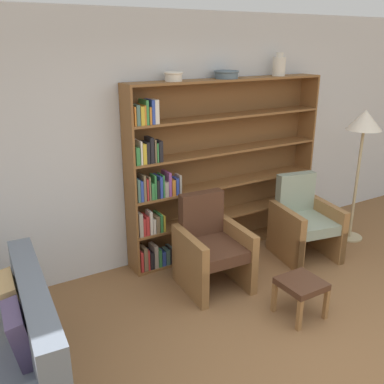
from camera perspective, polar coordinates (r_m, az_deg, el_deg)
name	(u,v)px	position (r m, az deg, el deg)	size (l,w,h in m)	color
ground_plane	(354,373)	(3.82, 20.79, -21.68)	(24.00, 24.00, 0.00)	brown
wall_back	(189,139)	(4.94, -0.40, 7.05)	(12.00, 0.06, 2.75)	silver
bookshelf	(211,172)	(5.00, 2.53, 2.73)	(2.51, 0.30, 2.05)	brown
bowl_copper	(174,76)	(4.53, -2.48, 15.22)	(0.20, 0.20, 0.09)	silver
bowl_brass	(226,74)	(4.88, 4.62, 15.42)	(0.28, 0.28, 0.09)	slate
vase_tall	(279,66)	(5.34, 11.54, 16.17)	(0.15, 0.15, 0.27)	silver
armchair_leather	(211,248)	(4.46, 2.58, -7.46)	(0.68, 0.72, 0.96)	olive
armchair_cushioned	(304,222)	(5.23, 14.69, -3.90)	(0.75, 0.78, 0.96)	olive
floor_lamp	(364,128)	(5.60, 21.94, 7.95)	(0.42, 0.42, 1.67)	tan
footstool	(301,287)	(4.16, 14.34, -12.16)	(0.37, 0.37, 0.36)	olive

